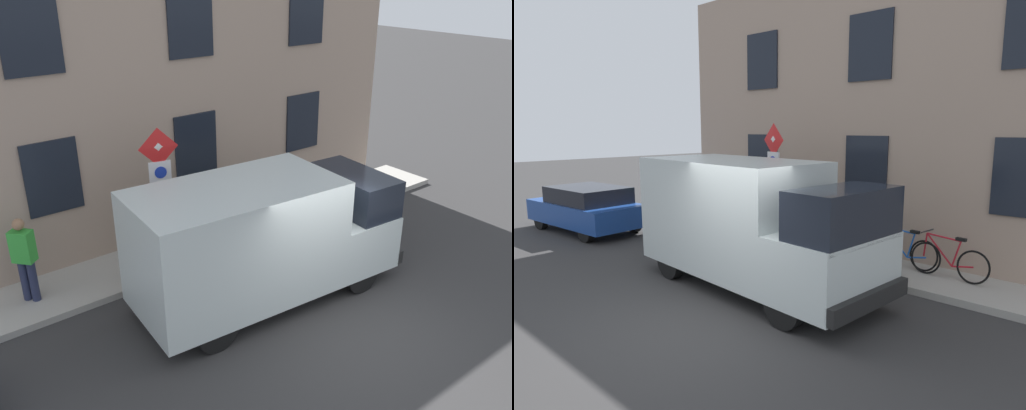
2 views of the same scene
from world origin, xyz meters
TOP-DOWN VIEW (x-y plane):
  - ground_plane at (0.00, 0.00)m, footprint 80.00×80.00m
  - sidewalk_slab at (4.08, 0.00)m, footprint 1.61×14.14m
  - building_facade at (5.23, 0.00)m, footprint 0.75×12.14m
  - sign_post_stacked at (3.49, 1.69)m, footprint 0.20×0.55m
  - delivery_van at (1.58, 0.60)m, footprint 2.40×5.47m
  - parked_hatchback at (1.73, 7.75)m, footprint 1.99×4.10m
  - bicycle_red at (4.33, -2.22)m, footprint 0.46×1.71m
  - bicycle_blue at (4.33, -1.27)m, footprint 0.46×1.71m
  - bicycle_purple at (4.33, -0.33)m, footprint 0.46×1.72m
  - pedestrian at (4.09, 4.30)m, footprint 0.47×0.46m
  - litter_bin at (3.62, -0.71)m, footprint 0.44×0.44m

SIDE VIEW (x-z plane):
  - ground_plane at x=0.00m, z-range 0.00..0.00m
  - sidewalk_slab at x=4.08m, z-range 0.00..0.14m
  - bicycle_red at x=4.33m, z-range 0.07..0.96m
  - bicycle_blue at x=4.33m, z-range 0.07..0.96m
  - bicycle_purple at x=4.33m, z-range 0.07..0.96m
  - litter_bin at x=3.62m, z-range 0.14..1.04m
  - parked_hatchback at x=1.73m, z-range 0.04..1.42m
  - pedestrian at x=4.09m, z-range 0.21..1.93m
  - delivery_van at x=1.58m, z-range 0.08..2.58m
  - sign_post_stacked at x=3.49m, z-range 0.66..3.63m
  - building_facade at x=5.23m, z-range 0.00..6.86m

